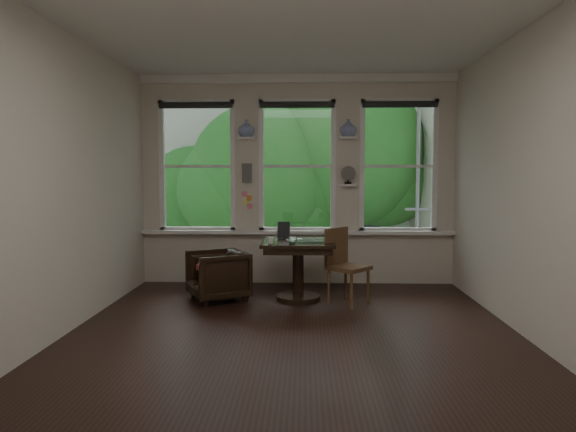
{
  "coord_description": "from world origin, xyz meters",
  "views": [
    {
      "loc": [
        0.11,
        -5.21,
        1.57
      ],
      "look_at": [
        -0.09,
        0.9,
        1.08
      ],
      "focal_mm": 32.0,
      "sensor_mm": 36.0,
      "label": 1
    }
  ],
  "objects_px": {
    "armchair_left": "(218,275)",
    "mug": "(271,240)",
    "laptop": "(310,242)",
    "side_chair_right": "(349,267)",
    "table": "(298,270)"
  },
  "relations": [
    {
      "from": "side_chair_right",
      "to": "mug",
      "type": "relative_size",
      "value": 10.3
    },
    {
      "from": "armchair_left",
      "to": "laptop",
      "type": "distance_m",
      "value": 1.26
    },
    {
      "from": "side_chair_right",
      "to": "mug",
      "type": "height_order",
      "value": "side_chair_right"
    },
    {
      "from": "armchair_left",
      "to": "mug",
      "type": "distance_m",
      "value": 0.87
    },
    {
      "from": "laptop",
      "to": "mug",
      "type": "height_order",
      "value": "mug"
    },
    {
      "from": "armchair_left",
      "to": "laptop",
      "type": "bearing_deg",
      "value": 54.81
    },
    {
      "from": "table",
      "to": "armchair_left",
      "type": "bearing_deg",
      "value": -178.26
    },
    {
      "from": "laptop",
      "to": "mug",
      "type": "relative_size",
      "value": 4.06
    },
    {
      "from": "armchair_left",
      "to": "mug",
      "type": "bearing_deg",
      "value": 42.43
    },
    {
      "from": "table",
      "to": "laptop",
      "type": "relative_size",
      "value": 2.48
    },
    {
      "from": "armchair_left",
      "to": "laptop",
      "type": "xyz_separation_m",
      "value": [
        1.17,
        -0.15,
        0.45
      ]
    },
    {
      "from": "laptop",
      "to": "table",
      "type": "bearing_deg",
      "value": 126.48
    },
    {
      "from": "side_chair_right",
      "to": "mug",
      "type": "bearing_deg",
      "value": 136.28
    },
    {
      "from": "table",
      "to": "laptop",
      "type": "xyz_separation_m",
      "value": [
        0.15,
        -0.18,
        0.39
      ]
    },
    {
      "from": "side_chair_right",
      "to": "laptop",
      "type": "relative_size",
      "value": 2.53
    }
  ]
}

